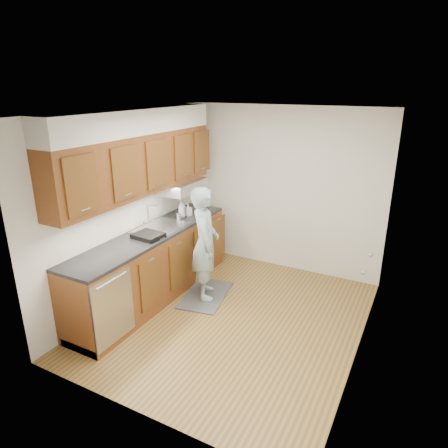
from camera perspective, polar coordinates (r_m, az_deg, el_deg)
name	(u,v)px	position (r m, az deg, el deg)	size (l,w,h in m)	color
floor	(233,318)	(5.15, 1.26, -13.31)	(3.50, 3.50, 0.00)	olive
ceiling	(235,112)	(4.33, 1.51, 15.68)	(3.50, 3.50, 0.00)	white
wall_left	(132,207)	(5.39, -13.06, 2.41)	(0.02, 3.50, 2.50)	silver
wall_right	(370,248)	(4.19, 20.09, -3.28)	(0.02, 3.50, 2.50)	silver
wall_back	(285,190)	(6.14, 8.69, 4.76)	(3.00, 0.02, 2.50)	silver
counter	(153,264)	(5.48, -10.06, -5.64)	(0.64, 2.80, 1.30)	brown
upper_cabinets	(140,154)	(5.16, -11.88, 9.73)	(0.47, 2.80, 1.21)	brown
closet_door	(370,258)	(4.55, 20.19, -4.55)	(0.02, 1.22, 2.05)	white
floor_mat	(206,295)	(5.63, -2.60, -10.08)	(0.54, 0.91, 0.02)	#5B5B5D
person	(205,236)	(5.26, -2.74, -1.74)	(0.61, 0.41, 1.74)	#95B2B5
soap_bottle_a	(182,209)	(5.81, -6.09, 2.19)	(0.10, 0.10, 0.26)	silver
soap_bottle_b	(188,210)	(5.89, -5.15, 2.08)	(0.08, 0.09, 0.19)	silver
soap_bottle_c	(184,209)	(5.96, -5.76, 2.21)	(0.13, 0.13, 0.17)	silver
steel_can	(179,217)	(5.70, -6.49, 1.01)	(0.06, 0.06, 0.11)	#A5A5AA
dish_rack	(148,236)	(5.13, -10.77, -1.63)	(0.35, 0.29, 0.06)	black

